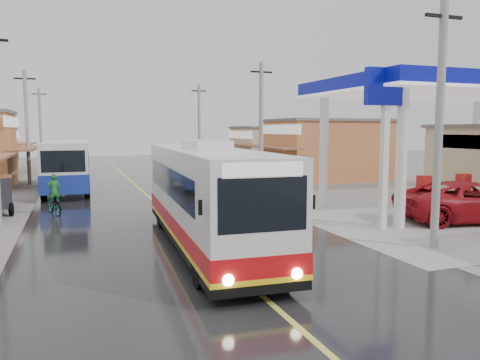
{
  "coord_description": "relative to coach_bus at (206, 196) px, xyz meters",
  "views": [
    {
      "loc": [
        -4.05,
        -11.99,
        3.89
      ],
      "look_at": [
        1.92,
        4.69,
        1.97
      ],
      "focal_mm": 35.0,
      "sensor_mm": 36.0,
      "label": 1
    }
  ],
  "objects": [
    {
      "name": "road",
      "position": [
        -0.03,
        12.25,
        -1.69
      ],
      "size": [
        12.0,
        90.0,
        0.02
      ],
      "primitive_type": "cube",
      "color": "black",
      "rests_on": "ground"
    },
    {
      "name": "utility_poles_right",
      "position": [
        6.97,
        12.25,
        -1.7
      ],
      "size": [
        1.6,
        36.0,
        8.0
      ],
      "primitive_type": null,
      "color": "gray",
      "rests_on": "ground"
    },
    {
      "name": "coach_bus",
      "position": [
        0.0,
        0.0,
        0.0
      ],
      "size": [
        3.08,
        11.41,
        3.53
      ],
      "rotation": [
        0.0,
        0.0,
        -0.05
      ],
      "color": "silver",
      "rests_on": "road"
    },
    {
      "name": "second_bus",
      "position": [
        -4.42,
        16.25,
        -0.01
      ],
      "size": [
        2.85,
        9.54,
        3.14
      ],
      "rotation": [
        0.0,
        0.0,
        -0.03
      ],
      "color": "silver",
      "rests_on": "road"
    },
    {
      "name": "shopfronts_right",
      "position": [
        14.97,
        9.25,
        -1.7
      ],
      "size": [
        11.0,
        44.0,
        4.8
      ],
      "primitive_type": null,
      "color": "beige",
      "rests_on": "ground"
    },
    {
      "name": "cyclist",
      "position": [
        -4.94,
        8.05,
        -1.08
      ],
      "size": [
        1.13,
        1.87,
        1.91
      ],
      "rotation": [
        0.0,
        0.0,
        0.31
      ],
      "color": "black",
      "rests_on": "ground"
    },
    {
      "name": "jeepney",
      "position": [
        11.7,
        0.32,
        -0.84
      ],
      "size": [
        6.67,
        4.16,
        1.72
      ],
      "primitive_type": "imported",
      "rotation": [
        0.0,
        0.0,
        1.35
      ],
      "color": "#A21019",
      "rests_on": "ground"
    },
    {
      "name": "utility_poles_left",
      "position": [
        -7.03,
        13.25,
        -1.7
      ],
      "size": [
        1.6,
        50.0,
        8.0
      ],
      "primitive_type": null,
      "color": "gray",
      "rests_on": "ground"
    },
    {
      "name": "centre_line",
      "position": [
        -0.03,
        12.25,
        -1.68
      ],
      "size": [
        0.15,
        90.0,
        0.01
      ],
      "primitive_type": "cube",
      "color": "#D8CC4C",
      "rests_on": "road"
    },
    {
      "name": "ground",
      "position": [
        -0.03,
        -2.75,
        -1.7
      ],
      "size": [
        120.0,
        120.0,
        0.0
      ],
      "primitive_type": "plane",
      "color": "slate",
      "rests_on": "ground"
    }
  ]
}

